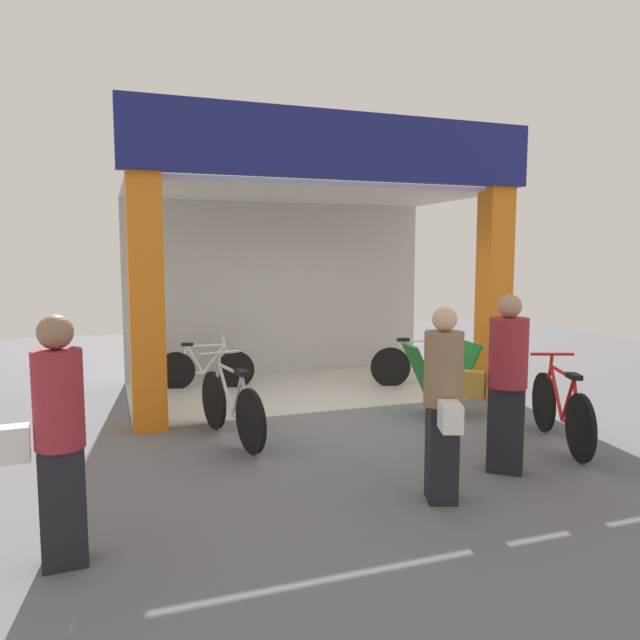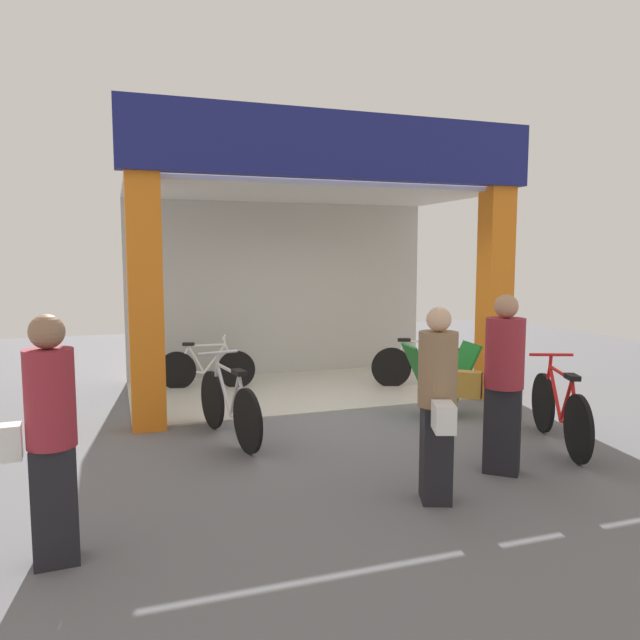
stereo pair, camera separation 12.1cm
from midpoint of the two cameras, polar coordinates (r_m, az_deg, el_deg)
ground_plane at (r=8.09m, az=2.04°, el=-8.63°), size 18.37×18.37×0.00m
shop_facade at (r=9.14m, az=-1.06°, el=5.97°), size 5.38×3.08×3.82m
bicycle_inside_0 at (r=9.51m, az=-10.31°, el=-4.46°), size 1.46×0.47×0.82m
bicycle_inside_1 at (r=9.62m, az=9.93°, el=-4.19°), size 1.54×0.55×0.88m
bicycle_parked_0 at (r=6.88m, az=-8.09°, el=-8.05°), size 0.49×1.72×0.96m
bicycle_parked_1 at (r=7.11m, az=22.11°, el=-7.97°), size 0.68×1.66×0.97m
sandwich_board_sign at (r=7.93m, az=11.70°, el=-5.55°), size 0.95×0.61×0.95m
pedestrian_0 at (r=5.15m, az=11.69°, el=-7.76°), size 0.44×0.65×1.64m
pedestrian_1 at (r=4.41m, az=-23.45°, el=-10.13°), size 0.59×0.34×1.69m
pedestrian_2 at (r=5.99m, az=17.36°, el=-5.52°), size 0.63×0.60×1.70m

